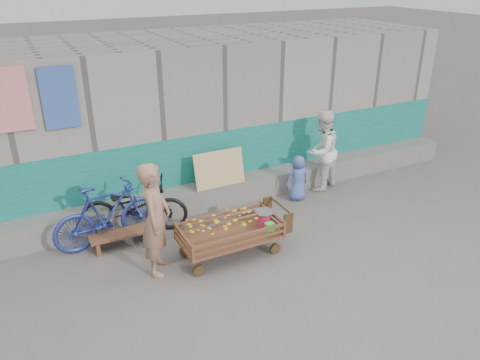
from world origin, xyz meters
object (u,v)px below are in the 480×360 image
banana_cart (228,228)px  vendor_man (156,219)px  bench (122,236)px  bicycle_blue (108,214)px  child (298,178)px  bicycle_dark (134,206)px  woman (322,151)px

banana_cart → vendor_man: vendor_man is taller
bench → bicycle_blue: bicycle_blue is taller
banana_cart → child: bearing=29.7°
bench → vendor_man: 1.22m
bench → bicycle_dark: 0.60m
banana_cart → bicycle_blue: bicycle_blue is taller
bicycle_blue → vendor_man: bearing=-163.1°
vendor_man → bicycle_dark: (0.00, 1.33, -0.41)m
vendor_man → child: (3.24, 1.08, -0.43)m
vendor_man → woman: size_ratio=1.06×
banana_cart → bicycle_blue: 2.05m
woman → bicycle_dark: bearing=-22.1°
woman → child: (-0.71, -0.22, -0.38)m
bicycle_dark → banana_cart: bearing=-121.5°
child → bicycle_blue: 3.73m
bench → woman: bearing=5.0°
woman → bench: bearing=-16.8°
woman → child: size_ratio=1.81×
woman → bicycle_blue: bearing=-19.5°
bicycle_blue → bicycle_dark: bearing=-74.9°
bicycle_blue → woman: bearing=-94.5°
bench → vendor_man: bearing=-69.8°
vendor_man → bicycle_dark: size_ratio=0.97×
child → banana_cart: bearing=35.4°
vendor_man → bicycle_dark: vendor_man is taller
woman → bicycle_blue: 4.46m
woman → bicycle_dark: 3.96m
child → woman: bearing=-156.8°
woman → bicycle_blue: woman is taller
banana_cart → vendor_man: (-1.13, 0.12, 0.38)m
bench → child: size_ratio=1.13×
bench → vendor_man: size_ratio=0.59×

